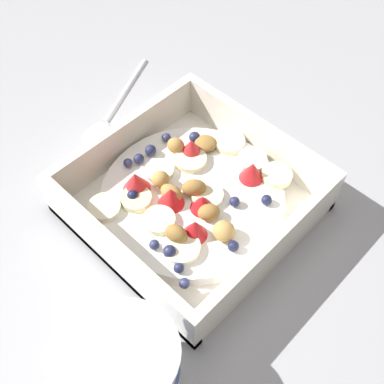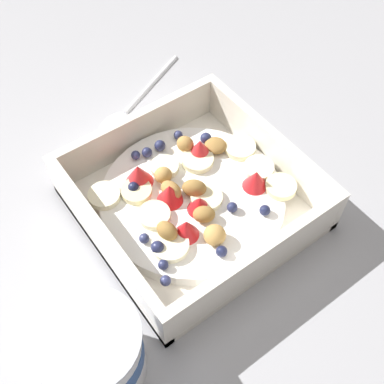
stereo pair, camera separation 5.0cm
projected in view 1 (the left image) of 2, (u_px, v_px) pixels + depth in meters
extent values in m
plane|color=#9E9EA3|center=(197.00, 204.00, 0.52)|extent=(2.40, 2.40, 0.00)
cube|color=white|center=(192.00, 206.00, 0.52)|extent=(0.22, 0.22, 0.01)
cube|color=white|center=(256.00, 139.00, 0.54)|extent=(0.22, 0.01, 0.06)
cube|color=white|center=(115.00, 256.00, 0.45)|extent=(0.22, 0.01, 0.06)
cube|color=white|center=(270.00, 254.00, 0.45)|extent=(0.01, 0.20, 0.06)
cube|color=white|center=(126.00, 141.00, 0.54)|extent=(0.01, 0.20, 0.06)
cylinder|color=white|center=(192.00, 199.00, 0.51)|extent=(0.19, 0.19, 0.02)
cylinder|color=#F7EFC6|center=(252.00, 160.00, 0.52)|extent=(0.03, 0.03, 0.01)
cylinder|color=#F7EFC6|center=(182.00, 248.00, 0.46)|extent=(0.04, 0.04, 0.01)
cylinder|color=#F7EFC6|center=(159.00, 171.00, 0.51)|extent=(0.03, 0.03, 0.01)
cylinder|color=#F7EFC6|center=(104.00, 208.00, 0.49)|extent=(0.05, 0.05, 0.01)
cylinder|color=beige|center=(136.00, 199.00, 0.49)|extent=(0.05, 0.05, 0.01)
cylinder|color=#F4EAB7|center=(211.00, 193.00, 0.50)|extent=(0.04, 0.04, 0.01)
cylinder|color=beige|center=(277.00, 175.00, 0.51)|extent=(0.04, 0.04, 0.01)
cylinder|color=#F4EAB7|center=(191.00, 160.00, 0.52)|extent=(0.04, 0.04, 0.01)
cylinder|color=#F4EAB7|center=(159.00, 220.00, 0.48)|extent=(0.05, 0.05, 0.01)
cylinder|color=#F4EAB7|center=(230.00, 142.00, 0.54)|extent=(0.05, 0.05, 0.01)
cone|color=red|center=(171.00, 196.00, 0.48)|extent=(0.03, 0.03, 0.02)
cone|color=red|center=(191.00, 148.00, 0.52)|extent=(0.03, 0.03, 0.02)
cone|color=red|center=(203.00, 202.00, 0.48)|extent=(0.04, 0.04, 0.02)
cone|color=red|center=(136.00, 182.00, 0.49)|extent=(0.04, 0.04, 0.03)
cone|color=red|center=(195.00, 228.00, 0.46)|extent=(0.03, 0.03, 0.02)
cone|color=red|center=(252.00, 171.00, 0.50)|extent=(0.03, 0.03, 0.02)
sphere|color=#23284C|center=(139.00, 159.00, 0.52)|extent=(0.01, 0.01, 0.01)
sphere|color=#191E3D|center=(267.00, 200.00, 0.49)|extent=(0.01, 0.01, 0.01)
sphere|color=navy|center=(166.00, 138.00, 0.54)|extent=(0.01, 0.01, 0.01)
sphere|color=#191E3D|center=(133.00, 195.00, 0.49)|extent=(0.01, 0.01, 0.01)
sphere|color=#23284C|center=(170.00, 251.00, 0.45)|extent=(0.01, 0.01, 0.01)
sphere|color=navy|center=(128.00, 163.00, 0.52)|extent=(0.01, 0.01, 0.01)
sphere|color=#191E3D|center=(233.00, 246.00, 0.46)|extent=(0.01, 0.01, 0.01)
sphere|color=#23284C|center=(151.00, 150.00, 0.53)|extent=(0.01, 0.01, 0.01)
sphere|color=#23284C|center=(235.00, 202.00, 0.49)|extent=(0.01, 0.01, 0.01)
sphere|color=navy|center=(154.00, 245.00, 0.46)|extent=(0.01, 0.01, 0.01)
sphere|color=#191E3D|center=(161.00, 182.00, 0.50)|extent=(0.01, 0.01, 0.01)
sphere|color=#23284C|center=(179.00, 268.00, 0.44)|extent=(0.01, 0.01, 0.01)
sphere|color=navy|center=(184.00, 283.00, 0.43)|extent=(0.01, 0.01, 0.01)
sphere|color=#23284C|center=(195.00, 137.00, 0.54)|extent=(0.01, 0.01, 0.01)
ellipsoid|color=olive|center=(176.00, 234.00, 0.46)|extent=(0.03, 0.02, 0.02)
ellipsoid|color=#AD7F42|center=(171.00, 193.00, 0.49)|extent=(0.03, 0.02, 0.02)
ellipsoid|color=olive|center=(209.00, 212.00, 0.48)|extent=(0.03, 0.03, 0.02)
ellipsoid|color=olive|center=(193.00, 187.00, 0.49)|extent=(0.03, 0.03, 0.02)
ellipsoid|color=tan|center=(224.00, 231.00, 0.46)|extent=(0.03, 0.03, 0.02)
ellipsoid|color=olive|center=(206.00, 143.00, 0.53)|extent=(0.03, 0.03, 0.01)
ellipsoid|color=tan|center=(160.00, 179.00, 0.50)|extent=(0.02, 0.02, 0.02)
ellipsoid|color=#AD7F42|center=(176.00, 145.00, 0.53)|extent=(0.02, 0.02, 0.02)
ellipsoid|color=silver|center=(96.00, 133.00, 0.58)|extent=(0.05, 0.06, 0.01)
cylinder|color=silver|center=(126.00, 88.00, 0.63)|extent=(0.06, 0.12, 0.01)
cylinder|color=white|center=(129.00, 368.00, 0.38)|extent=(0.08, 0.08, 0.07)
cylinder|color=#2D5193|center=(129.00, 366.00, 0.38)|extent=(0.08, 0.08, 0.02)
cylinder|color=#B7BCC6|center=(124.00, 352.00, 0.35)|extent=(0.09, 0.09, 0.00)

